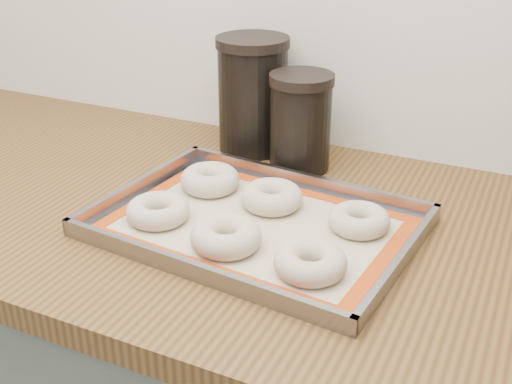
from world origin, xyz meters
The scene contains 11 objects.
countertop centered at (0.00, 1.68, 0.88)m, with size 3.06×0.68×0.04m, color brown.
baking_tray centered at (-0.12, 1.64, 0.91)m, with size 0.49×0.37×0.03m.
baking_mat centered at (-0.12, 1.64, 0.90)m, with size 0.45×0.33×0.00m.
bagel_front_left centered at (-0.26, 1.59, 0.92)m, with size 0.10×0.10×0.03m, color #C5B398.
bagel_front_mid centered at (-0.13, 1.56, 0.92)m, with size 0.10×0.10×0.04m, color #C5B398.
bagel_front_right centered at (0.00, 1.55, 0.92)m, with size 0.10×0.10×0.03m, color #C5B398.
bagel_back_left centered at (-0.24, 1.71, 0.92)m, with size 0.10×0.10×0.04m, color #C5B398.
bagel_back_mid centered at (-0.12, 1.70, 0.92)m, with size 0.10×0.10×0.04m, color #C5B398.
bagel_back_right centered at (0.02, 1.69, 0.92)m, with size 0.09×0.09×0.03m, color #C5B398.
canister_left centered at (-0.26, 1.92, 1.01)m, with size 0.13×0.13×0.22m.
canister_mid centered at (-0.14, 1.87, 0.99)m, with size 0.11×0.11×0.17m.
Camera 1 is at (0.24, 0.88, 1.37)m, focal length 45.00 mm.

